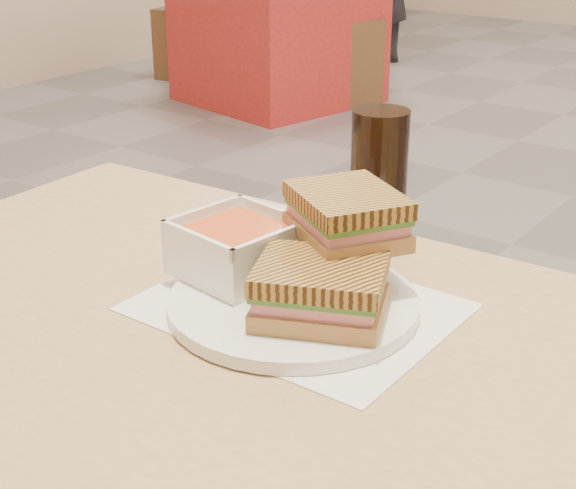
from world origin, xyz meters
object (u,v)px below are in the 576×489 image
Objects in this scene: cola_glass at (379,170)px; bg_chair_0l at (195,43)px; plate at (293,303)px; panini_lower at (320,290)px; bg_chair_0r at (331,61)px; bg_table_0 at (278,31)px; main_table at (288,451)px; soup_bowl at (237,249)px.

bg_chair_0l is at bearing 135.98° from cola_glass.
plate is 4.79m from bg_chair_0l.
panini_lower is 4.84m from bg_chair_0l.
cola_glass is 0.30× the size of bg_chair_0r.
bg_table_0 is 2.34× the size of bg_chair_0l.
bg_table_0 is at bearing 127.59° from main_table.
main_table is 0.41m from cola_glass.
main_table is 1.15× the size of bg_table_0.
soup_bowl is at bearing -57.59° from bg_chair_0r.
bg_chair_0r is at bearing 122.41° from soup_bowl.
soup_bowl is 4.72m from bg_chair_0l.
plate is at bearing -45.84° from bg_chair_0l.
bg_chair_0r is (-2.26, 3.37, -0.56)m from panini_lower.
panini_lower is at bearing -56.19° from bg_chair_0r.
bg_table_0 reaches higher than plate.
bg_chair_0l is at bearing 177.05° from bg_chair_0r.
plate is 0.51× the size of bg_chair_0r.
panini_lower is at bearing -51.93° from bg_table_0.
panini_lower is 0.30m from cola_glass.
cola_glass is 0.35× the size of bg_chair_0l.
plate is 0.06m from panini_lower.
cola_glass is at bearing 109.97° from panini_lower.
bg_chair_0r is at bearing -2.95° from bg_chair_0l.
soup_bowl reaches higher than plate.
cola_glass reaches higher than main_table.
bg_table_0 is 1.99× the size of bg_chair_0r.
soup_bowl is 0.13× the size of bg_table_0.
cola_glass is at bearing -50.54° from bg_table_0.
plate reaches higher than bg_chair_0l.
main_table is 4.17m from bg_table_0.
panini_lower is 0.30× the size of bg_chair_0r.
cola_glass is 3.85m from bg_table_0.
main_table is at bearing -72.70° from cola_glass.
main_table is at bearing -46.06° from bg_chair_0l.
plate is at bearing 159.19° from panini_lower.
soup_bowl reaches higher than bg_table_0.
bg_table_0 is at bearing 126.80° from soup_bowl.
bg_table_0 is (-2.49, 3.22, -0.36)m from plate.
bg_table_0 is 0.87m from bg_chair_0l.
bg_table_0 reaches higher than main_table.
panini_lower is 4.13m from bg_table_0.
soup_bowl is (-0.09, 0.01, 0.04)m from plate.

